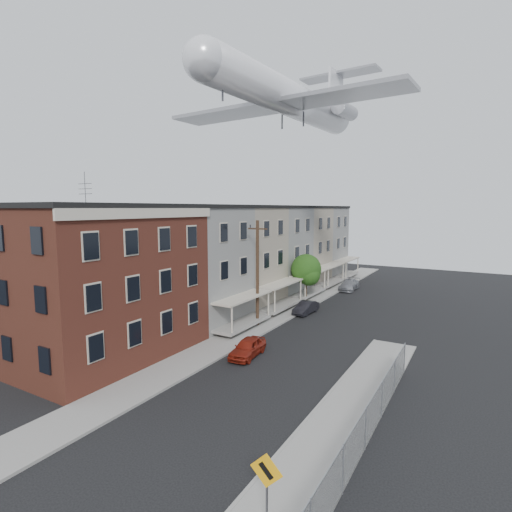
{
  "coord_description": "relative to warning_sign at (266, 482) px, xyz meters",
  "views": [
    {
      "loc": [
        10.84,
        -10.72,
        10.01
      ],
      "look_at": [
        0.26,
        7.59,
        7.46
      ],
      "focal_mm": 28.0,
      "sensor_mm": 36.0,
      "label": 1
    }
  ],
  "objects": [
    {
      "name": "row_house_b",
      "position": [
        -17.56,
        24.53,
        3.25
      ],
      "size": [
        11.98,
        7.0,
        10.3
      ],
      "color": "slate",
      "rests_on": "ground"
    },
    {
      "name": "row_house_c",
      "position": [
        -17.56,
        31.53,
        3.25
      ],
      "size": [
        11.98,
        7.0,
        10.3
      ],
      "color": "slate",
      "rests_on": "ground"
    },
    {
      "name": "warning_sign",
      "position": [
        0.0,
        0.0,
        0.0
      ],
      "size": [
        1.1,
        0.11,
        2.8
      ],
      "color": "#515156",
      "rests_on": "ground"
    },
    {
      "name": "curb_right",
      "position": [
        -1.55,
        7.03,
        -1.81
      ],
      "size": [
        0.15,
        26.0,
        0.14
      ],
      "primitive_type": "cube",
      "color": "gray",
      "rests_on": "ground"
    },
    {
      "name": "car_near",
      "position": [
        -8.28,
        12.58,
        -1.26
      ],
      "size": [
        1.82,
        3.79,
        1.25
      ],
      "primitive_type": "imported",
      "rotation": [
        0.0,
        0.0,
        0.1
      ],
      "color": "maroon",
      "rests_on": "ground"
    },
    {
      "name": "ground",
      "position": [
        -5.6,
        1.03,
        -1.88
      ],
      "size": [
        120.0,
        120.0,
        0.0
      ],
      "primitive_type": "plane",
      "color": "black",
      "rests_on": "ground"
    },
    {
      "name": "street_tree",
      "position": [
        -10.87,
        28.95,
        1.57
      ],
      "size": [
        3.22,
        3.2,
        5.2
      ],
      "color": "black",
      "rests_on": "ground"
    },
    {
      "name": "sidewalk_right",
      "position": [
        -0.1,
        7.03,
        -1.82
      ],
      "size": [
        3.0,
        26.0,
        0.12
      ],
      "primitive_type": "cube",
      "color": "gray",
      "rests_on": "ground"
    },
    {
      "name": "row_house_e",
      "position": [
        -17.56,
        45.53,
        3.25
      ],
      "size": [
        11.98,
        7.0,
        10.3
      ],
      "color": "slate",
      "rests_on": "ground"
    },
    {
      "name": "airplane",
      "position": [
        -11.23,
        25.33,
        18.2
      ],
      "size": [
        23.18,
        26.46,
        7.65
      ],
      "color": "white",
      "rests_on": "ground"
    },
    {
      "name": "row_house_d",
      "position": [
        -17.56,
        38.53,
        3.25
      ],
      "size": [
        11.98,
        7.0,
        10.3
      ],
      "color": "slate",
      "rests_on": "ground"
    },
    {
      "name": "car_far",
      "position": [
        -8.93,
        37.75,
        -1.24
      ],
      "size": [
        1.94,
        4.47,
        1.28
      ],
      "primitive_type": "imported",
      "rotation": [
        0.0,
        0.0,
        0.03
      ],
      "color": "gray",
      "rests_on": "ground"
    },
    {
      "name": "row_house_a",
      "position": [
        -17.56,
        17.53,
        3.25
      ],
      "size": [
        11.98,
        7.0,
        10.3
      ],
      "color": "slate",
      "rests_on": "ground"
    },
    {
      "name": "sidewalk_left",
      "position": [
        -11.1,
        25.03,
        -1.82
      ],
      "size": [
        3.0,
        62.0,
        0.12
      ],
      "primitive_type": "cube",
      "color": "gray",
      "rests_on": "ground"
    },
    {
      "name": "corner_building",
      "position": [
        -17.6,
        8.03,
        3.28
      ],
      "size": [
        10.31,
        12.3,
        12.15
      ],
      "color": "#331910",
      "rests_on": "ground"
    },
    {
      "name": "chainlink_fence",
      "position": [
        1.4,
        6.03,
        -0.89
      ],
      "size": [
        0.06,
        18.06,
        1.9
      ],
      "color": "gray",
      "rests_on": "ground"
    },
    {
      "name": "curb_left",
      "position": [
        -9.65,
        25.03,
        -1.81
      ],
      "size": [
        0.15,
        62.0,
        0.14
      ],
      "primitive_type": "cube",
      "color": "gray",
      "rests_on": "ground"
    },
    {
      "name": "car_mid",
      "position": [
        -9.2,
        24.81,
        -1.3
      ],
      "size": [
        1.41,
        3.61,
        1.17
      ],
      "primitive_type": "imported",
      "rotation": [
        0.0,
        0.0,
        -0.05
      ],
      "color": "black",
      "rests_on": "ground"
    },
    {
      "name": "utility_pole",
      "position": [
        -11.2,
        19.03,
        2.79
      ],
      "size": [
        1.8,
        0.26,
        9.0
      ],
      "color": "black",
      "rests_on": "ground"
    }
  ]
}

